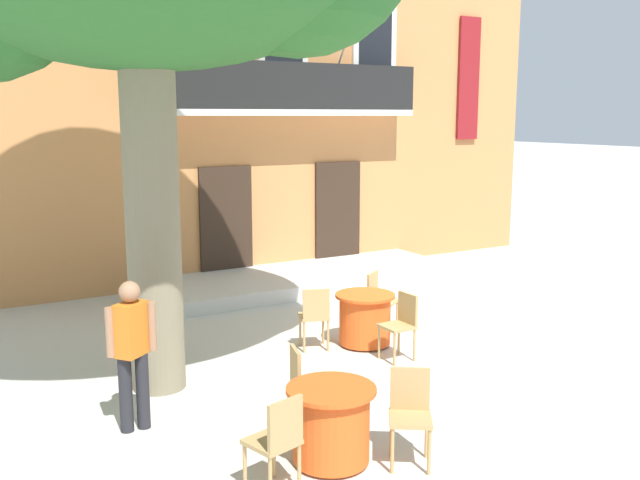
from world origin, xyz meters
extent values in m
plane|color=beige|center=(0.00, 0.00, 0.00)|extent=(120.00, 120.00, 0.00)
cube|color=#CC844C|center=(0.36, 7.00, 3.75)|extent=(13.00, 4.00, 7.50)
cube|color=#332319|center=(-0.94, 4.97, 1.15)|extent=(1.10, 0.08, 2.30)
cube|color=#332319|center=(1.66, 4.97, 1.15)|extent=(1.10, 0.08, 2.30)
cube|color=silver|center=(-1.84, 4.96, 4.65)|extent=(1.10, 0.08, 1.90)
cube|color=black|center=(-1.84, 4.93, 4.65)|extent=(0.84, 0.04, 1.60)
cube|color=silver|center=(0.36, 4.96, 4.65)|extent=(1.10, 0.08, 1.90)
cube|color=black|center=(0.36, 4.93, 4.65)|extent=(0.84, 0.04, 1.60)
cube|color=silver|center=(2.56, 4.96, 4.65)|extent=(1.10, 0.08, 1.90)
cube|color=black|center=(2.56, 4.93, 4.65)|extent=(0.84, 0.04, 1.60)
cube|color=silver|center=(0.36, 4.67, 3.34)|extent=(5.60, 0.65, 0.12)
cube|color=black|center=(0.36, 4.38, 3.85)|extent=(5.60, 0.06, 0.90)
cylinder|color=#B2B2B7|center=(-0.84, 4.50, 4.75)|extent=(0.04, 0.95, 1.33)
cube|color=#146B2D|center=(-0.84, 4.05, 5.05)|extent=(0.60, 0.29, 0.38)
cylinder|color=#B2B2B7|center=(1.56, 4.50, 4.75)|extent=(0.04, 0.95, 1.33)
cube|color=#192D9E|center=(1.56, 4.05, 5.05)|extent=(0.60, 0.29, 0.38)
cylinder|color=slate|center=(-1.94, 4.70, 3.55)|extent=(0.33, 0.33, 0.30)
ellipsoid|color=#4C8E38|center=(-1.94, 4.70, 3.92)|extent=(0.42, 0.42, 0.43)
cylinder|color=#47423D|center=(-0.79, 4.70, 3.54)|extent=(0.32, 0.32, 0.28)
ellipsoid|color=#38843D|center=(-0.79, 4.70, 3.81)|extent=(0.42, 0.42, 0.25)
cylinder|color=#47423D|center=(0.36, 4.70, 3.56)|extent=(0.29, 0.29, 0.32)
ellipsoid|color=#2D7533|center=(0.36, 4.70, 3.97)|extent=(0.37, 0.37, 0.49)
cylinder|color=slate|center=(1.51, 4.70, 3.52)|extent=(0.28, 0.28, 0.25)
ellipsoid|color=#4C8E38|center=(1.51, 4.70, 3.84)|extent=(0.36, 0.36, 0.38)
cylinder|color=slate|center=(2.66, 4.70, 3.52)|extent=(0.27, 0.27, 0.24)
ellipsoid|color=#2D7533|center=(2.66, 4.70, 3.83)|extent=(0.35, 0.35, 0.38)
cube|color=maroon|center=(5.23, 4.94, 4.12)|extent=(0.60, 0.06, 2.80)
cube|color=silver|center=(0.36, 3.93, 0.12)|extent=(5.91, 2.13, 0.25)
cylinder|color=#7F755B|center=(-3.88, 0.15, 1.97)|extent=(0.64, 0.64, 3.94)
cylinder|color=#EA561E|center=(-0.80, 0.23, 0.37)|extent=(0.74, 0.74, 0.68)
cylinder|color=#EA561E|center=(-0.80, 0.23, 0.74)|extent=(0.86, 0.86, 0.04)
cylinder|color=#2D2823|center=(-0.80, 0.23, 0.01)|extent=(0.44, 0.44, 0.03)
cylinder|color=tan|center=(0.06, 0.60, 0.23)|extent=(0.04, 0.04, 0.45)
cylinder|color=tan|center=(-0.22, 0.41, 0.23)|extent=(0.04, 0.04, 0.45)
cylinder|color=tan|center=(-0.13, 0.89, 0.23)|extent=(0.04, 0.04, 0.45)
cylinder|color=tan|center=(-0.42, 0.70, 0.23)|extent=(0.04, 0.04, 0.45)
cube|color=tan|center=(-0.18, 0.65, 0.47)|extent=(0.56, 0.56, 0.04)
cube|color=tan|center=(-0.28, 0.80, 0.70)|extent=(0.34, 0.25, 0.42)
cylinder|color=tan|center=(-1.61, 0.69, 0.23)|extent=(0.04, 0.04, 0.45)
cylinder|color=tan|center=(-1.29, 0.58, 0.23)|extent=(0.04, 0.04, 0.45)
cylinder|color=tan|center=(-1.73, 0.37, 0.23)|extent=(0.04, 0.04, 0.45)
cylinder|color=tan|center=(-1.40, 0.26, 0.23)|extent=(0.04, 0.04, 0.45)
cube|color=tan|center=(-1.51, 0.48, 0.47)|extent=(0.51, 0.51, 0.04)
cube|color=tan|center=(-1.57, 0.31, 0.70)|extent=(0.37, 0.16, 0.42)
cylinder|color=tan|center=(-0.94, -0.69, 0.23)|extent=(0.04, 0.04, 0.45)
cylinder|color=tan|center=(-0.95, -0.35, 0.23)|extent=(0.04, 0.04, 0.45)
cylinder|color=tan|center=(-0.60, -0.68, 0.23)|extent=(0.04, 0.04, 0.45)
cylinder|color=tan|center=(-0.61, -0.34, 0.23)|extent=(0.04, 0.04, 0.45)
cube|color=tan|center=(-0.78, -0.52, 0.47)|extent=(0.41, 0.41, 0.04)
cube|color=tan|center=(-0.60, -0.51, 0.70)|extent=(0.05, 0.38, 0.42)
cylinder|color=#EA561E|center=(-3.06, -2.56, 0.37)|extent=(0.74, 0.74, 0.68)
cylinder|color=#EA561E|center=(-3.06, -2.56, 0.74)|extent=(0.86, 0.86, 0.04)
cylinder|color=#2D2823|center=(-3.06, -2.56, 0.01)|extent=(0.44, 0.44, 0.03)
cylinder|color=tan|center=(-2.40, -3.22, 0.23)|extent=(0.04, 0.04, 0.45)
cylinder|color=tan|center=(-2.68, -3.03, 0.23)|extent=(0.04, 0.04, 0.45)
cylinder|color=tan|center=(-2.20, -2.94, 0.23)|extent=(0.04, 0.04, 0.45)
cylinder|color=tan|center=(-2.48, -2.75, 0.23)|extent=(0.04, 0.04, 0.45)
cube|color=tan|center=(-2.44, -2.98, 0.47)|extent=(0.56, 0.56, 0.04)
cube|color=tan|center=(-2.34, -2.84, 0.70)|extent=(0.34, 0.25, 0.42)
cylinder|color=tan|center=(-2.64, -1.72, 0.23)|extent=(0.04, 0.04, 0.45)
cylinder|color=tan|center=(-2.74, -2.05, 0.23)|extent=(0.04, 0.04, 0.45)
cylinder|color=tan|center=(-2.97, -1.63, 0.23)|extent=(0.04, 0.04, 0.45)
cylinder|color=tan|center=(-3.06, -1.95, 0.23)|extent=(0.04, 0.04, 0.45)
cube|color=tan|center=(-2.85, -1.84, 0.47)|extent=(0.49, 0.49, 0.04)
cube|color=tan|center=(-3.03, -1.79, 0.70)|extent=(0.14, 0.38, 0.42)
cylinder|color=tan|center=(-3.99, -2.63, 0.23)|extent=(0.04, 0.04, 0.45)
cylinder|color=tan|center=(-3.66, -2.54, 0.23)|extent=(0.04, 0.04, 0.45)
cylinder|color=tan|center=(-3.58, -2.87, 0.23)|extent=(0.04, 0.04, 0.45)
cube|color=tan|center=(-3.78, -2.75, 0.47)|extent=(0.49, 0.49, 0.04)
cube|color=tan|center=(-3.74, -2.92, 0.70)|extent=(0.38, 0.14, 0.42)
cylinder|color=#995638|center=(-2.95, 3.88, 0.16)|extent=(0.25, 0.25, 0.32)
ellipsoid|color=#2D7533|center=(-2.95, 3.88, 0.49)|extent=(0.33, 0.33, 0.34)
cylinder|color=#232328|center=(-4.56, -0.89, 0.41)|extent=(0.14, 0.14, 0.83)
cylinder|color=#232328|center=(-4.38, -0.89, 0.41)|extent=(0.14, 0.14, 0.83)
cube|color=orange|center=(-4.47, -0.89, 1.11)|extent=(0.40, 0.38, 0.56)
sphere|color=#9E7051|center=(-4.47, -0.89, 1.51)|extent=(0.22, 0.22, 0.22)
cylinder|color=#9E7051|center=(-4.69, -0.89, 1.11)|extent=(0.09, 0.09, 0.52)
cylinder|color=#9E7051|center=(-4.25, -0.89, 1.11)|extent=(0.09, 0.09, 0.52)
camera|label=1|loc=(-6.36, -8.00, 3.30)|focal=39.91mm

